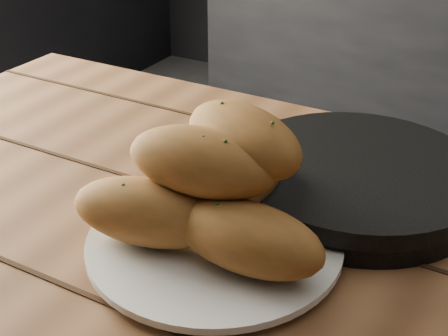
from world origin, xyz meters
The scene contains 3 objects.
plate centered at (-0.36, -0.33, 0.76)m, with size 0.26×0.26×0.02m.
bread_rolls centered at (-0.36, -0.32, 0.83)m, with size 0.27×0.22×0.14m.
skillet centered at (-0.27, -0.15, 0.77)m, with size 0.41×0.29×0.05m.
Camera 1 is at (-0.10, -0.78, 1.14)m, focal length 50.00 mm.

